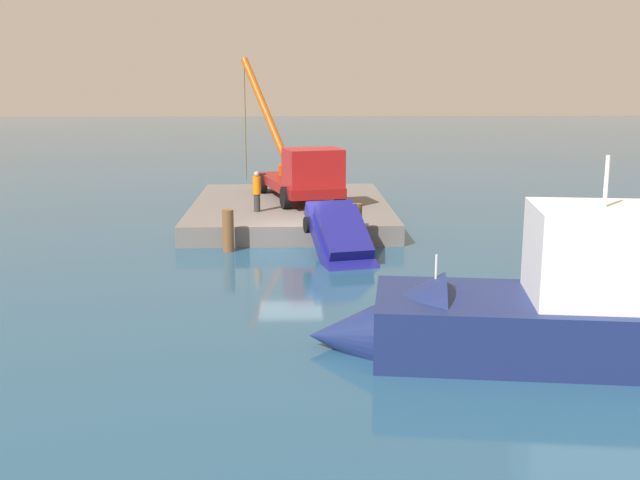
# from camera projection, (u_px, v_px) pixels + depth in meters

# --- Properties ---
(ground) EXTENTS (200.00, 200.00, 0.00)m
(ground) POSITION_uv_depth(u_px,v_px,m) (290.00, 249.00, 30.02)
(ground) COLOR navy
(dock) EXTENTS (12.16, 9.10, 0.84)m
(dock) POSITION_uv_depth(u_px,v_px,m) (291.00, 211.00, 36.18)
(dock) COLOR slate
(dock) RESTS_ON ground
(crane_truck) EXTENTS (9.11, 5.16, 6.80)m
(crane_truck) POSITION_uv_depth(u_px,v_px,m) (303.00, 174.00, 35.77)
(crane_truck) COLOR maroon
(crane_truck) RESTS_ON dock
(dock_worker) EXTENTS (0.34, 0.34, 1.77)m
(dock_worker) POSITION_uv_depth(u_px,v_px,m) (257.00, 191.00, 33.35)
(dock_worker) COLOR #2F2F2F
(dock_worker) RESTS_ON dock
(salvaged_car) EXTENTS (4.59, 2.88, 2.93)m
(salvaged_car) POSITION_uv_depth(u_px,v_px,m) (343.00, 243.00, 28.09)
(salvaged_car) COLOR navy
(salvaged_car) RESTS_ON ground
(moored_yacht) EXTENTS (4.90, 11.56, 6.27)m
(moored_yacht) POSITION_uv_depth(u_px,v_px,m) (519.00, 330.00, 18.53)
(moored_yacht) COLOR navy
(moored_yacht) RESTS_ON ground
(piling_near) EXTENTS (0.44, 0.44, 1.64)m
(piling_near) POSITION_uv_depth(u_px,v_px,m) (228.00, 231.00, 29.52)
(piling_near) COLOR brown
(piling_near) RESTS_ON ground
(piling_mid) EXTENTS (0.39, 0.39, 1.88)m
(piling_mid) POSITION_uv_depth(u_px,v_px,m) (357.00, 228.00, 29.48)
(piling_mid) COLOR brown
(piling_mid) RESTS_ON ground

